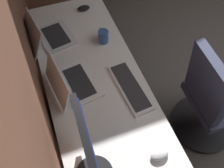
# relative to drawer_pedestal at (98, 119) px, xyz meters

# --- Properties ---
(wall_back) EXTENTS (5.00, 0.10, 2.60)m
(wall_back) POSITION_rel_drawer_pedestal_xyz_m (-0.35, 0.37, 0.95)
(wall_back) COLOR brown
(wall_back) RESTS_ON ground
(desk) EXTENTS (2.19, 0.65, 0.73)m
(desk) POSITION_rel_drawer_pedestal_xyz_m (-0.11, -0.03, 0.32)
(desk) COLOR white
(desk) RESTS_ON ground
(drawer_pedestal) EXTENTS (0.40, 0.51, 0.69)m
(drawer_pedestal) POSITION_rel_drawer_pedestal_xyz_m (0.00, 0.00, 0.00)
(drawer_pedestal) COLOR white
(drawer_pedestal) RESTS_ON ground
(monitor_primary) EXTENTS (0.51, 0.20, 0.42)m
(monitor_primary) POSITION_rel_drawer_pedestal_xyz_m (-0.48, 0.15, 0.63)
(monitor_primary) COLOR black
(monitor_primary) RESTS_ON desk
(laptop_leftmost) EXTENTS (0.36, 0.39, 0.22)m
(laptop_leftmost) POSITION_rel_drawer_pedestal_xyz_m (0.58, 0.19, 0.43)
(laptop_leftmost) COLOR silver
(laptop_leftmost) RESTS_ON desk
(laptop_left) EXTENTS (0.37, 0.32, 0.20)m
(laptop_left) POSITION_rel_drawer_pedestal_xyz_m (0.11, 0.13, 0.43)
(laptop_left) COLOR white
(laptop_left) RESTS_ON desk
(keyboard_main) EXTENTS (0.43, 0.17, 0.02)m
(keyboard_main) POSITION_rel_drawer_pedestal_xyz_m (-0.03, -0.23, 0.39)
(keyboard_main) COLOR silver
(keyboard_main) RESTS_ON desk
(mouse_main) EXTENTS (0.06, 0.10, 0.03)m
(mouse_main) POSITION_rel_drawer_pedestal_xyz_m (-0.50, -0.21, 0.40)
(mouse_main) COLOR silver
(mouse_main) RESTS_ON desk
(mouse_spare) EXTENTS (0.06, 0.10, 0.03)m
(mouse_spare) POSITION_rel_drawer_pedestal_xyz_m (0.82, -0.16, 0.40)
(mouse_spare) COLOR black
(mouse_spare) RESTS_ON desk
(coffee_mug) EXTENTS (0.12, 0.08, 0.10)m
(coffee_mug) POSITION_rel_drawer_pedestal_xyz_m (0.42, -0.20, 0.43)
(coffee_mug) COLOR #335193
(coffee_mug) RESTS_ON desk
(office_chair) EXTENTS (0.56, 0.57, 0.97)m
(office_chair) POSITION_rel_drawer_pedestal_xyz_m (-0.21, -0.84, 0.11)
(office_chair) COLOR #383D56
(office_chair) RESTS_ON ground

